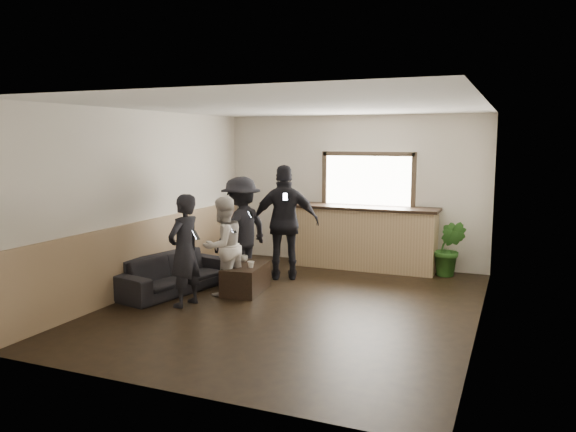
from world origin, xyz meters
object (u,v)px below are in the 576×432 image
at_px(person_d, 285,223).
at_px(bar_counter, 364,234).
at_px(potted_plant, 449,249).
at_px(person_a, 184,250).
at_px(person_b, 223,246).
at_px(sofa, 174,273).
at_px(person_c, 241,229).
at_px(cup_b, 251,264).
at_px(coffee_table, 246,278).
at_px(cup_a, 244,259).

bearing_deg(person_d, bar_counter, -151.05).
bearing_deg(bar_counter, potted_plant, -2.05).
height_order(bar_counter, person_d, bar_counter).
relative_size(person_a, person_d, 0.83).
xyz_separation_m(bar_counter, person_b, (-1.51, -2.54, 0.11)).
relative_size(sofa, person_c, 1.12).
bearing_deg(person_c, sofa, -18.20).
bearing_deg(cup_b, sofa, -167.26).
relative_size(sofa, person_d, 1.01).
relative_size(potted_plant, person_d, 0.50).
bearing_deg(sofa, person_a, -122.49).
relative_size(person_b, person_c, 0.86).
distance_m(coffee_table, person_c, 0.97).
height_order(coffee_table, person_c, person_c).
xyz_separation_m(cup_b, person_b, (-0.40, -0.14, 0.28)).
xyz_separation_m(sofa, person_b, (0.81, 0.14, 0.46)).
xyz_separation_m(bar_counter, cup_b, (-1.11, -2.41, -0.17)).
xyz_separation_m(cup_b, person_c, (-0.53, 0.73, 0.40)).
bearing_deg(cup_b, bar_counter, 65.19).
distance_m(coffee_table, potted_plant, 3.58).
xyz_separation_m(cup_a, person_b, (-0.11, -0.47, 0.28)).
bearing_deg(person_b, person_c, -152.89).
relative_size(coffee_table, person_c, 0.54).
distance_m(person_b, person_d, 1.36).
distance_m(bar_counter, coffee_table, 2.64).
xyz_separation_m(potted_plant, person_b, (-3.05, -2.49, 0.26)).
bearing_deg(potted_plant, person_c, -152.95).
bearing_deg(person_b, potted_plant, 147.56).
relative_size(cup_b, person_d, 0.06).
relative_size(sofa, cup_b, 18.25).
distance_m(sofa, coffee_table, 1.13).
height_order(bar_counter, sofa, bar_counter).
distance_m(sofa, person_c, 1.34).
distance_m(potted_plant, person_d, 2.87).
distance_m(cup_b, person_c, 0.99).
xyz_separation_m(sofa, person_c, (0.67, 1.00, 0.59)).
distance_m(person_a, person_b, 0.76).
relative_size(bar_counter, person_a, 1.69).
bearing_deg(cup_b, coffee_table, 139.50).
height_order(sofa, cup_b, sofa).
bearing_deg(person_a, cup_a, 173.24).
distance_m(coffee_table, person_a, 1.25).
bearing_deg(coffee_table, cup_b, -40.50).
bearing_deg(coffee_table, person_d, 75.38).
bearing_deg(person_a, person_d, 168.27).
bearing_deg(cup_b, person_a, -125.35).
xyz_separation_m(cup_b, potted_plant, (2.65, 2.35, 0.02)).
height_order(bar_counter, potted_plant, bar_counter).
height_order(bar_counter, person_a, bar_counter).
relative_size(bar_counter, sofa, 1.38).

